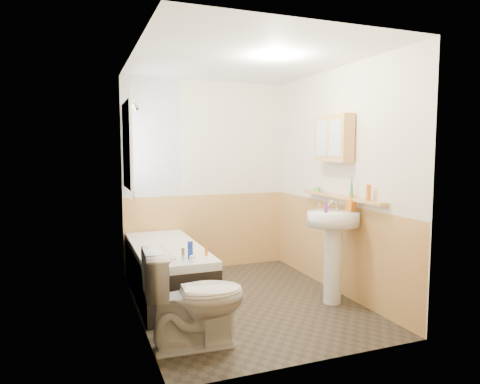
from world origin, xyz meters
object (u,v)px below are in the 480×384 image
bathtub (167,269)px  sink (333,238)px  medicine_cabinet (334,138)px  pine_shelf (340,197)px  toilet (195,298)px

bathtub → sink: sink is taller
medicine_cabinet → sink: bearing=-120.1°
sink → pine_shelf: (0.20, 0.19, 0.40)m
toilet → sink: size_ratio=0.76×
bathtub → pine_shelf: (1.77, -0.67, 0.80)m
bathtub → pine_shelf: bearing=-20.7°
toilet → pine_shelf: bearing=-66.8°
toilet → pine_shelf: (1.80, 0.65, 0.69)m
bathtub → sink: (1.57, -0.85, 0.40)m
bathtub → sink: 1.83m
sink → medicine_cabinet: medicine_cabinet is taller
bathtub → toilet: (-0.03, -1.32, 0.11)m
bathtub → pine_shelf: pine_shelf is taller
sink → pine_shelf: size_ratio=0.77×
toilet → pine_shelf: size_ratio=0.58×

